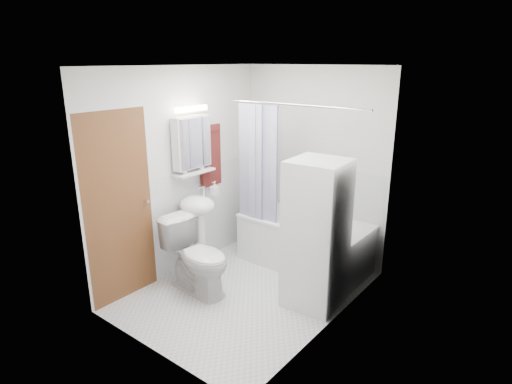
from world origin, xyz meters
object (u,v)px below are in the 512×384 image
Objects in this scene: washer_dryer at (316,234)px; toilet at (198,257)px; sink at (198,217)px; bathtub at (304,240)px.

toilet is (-1.13, -0.57, -0.37)m from washer_dryer.
sink is 0.68× the size of washer_dryer.
washer_dryer is (0.53, -0.67, 0.44)m from bathtub.
sink reaches higher than toilet.
sink reaches higher than bathtub.
toilet reaches higher than bathtub.
bathtub is 1.02× the size of washer_dryer.
washer_dryer reaches higher than toilet.
bathtub is 1.37m from toilet.
washer_dryer is at bearing 9.98° from sink.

